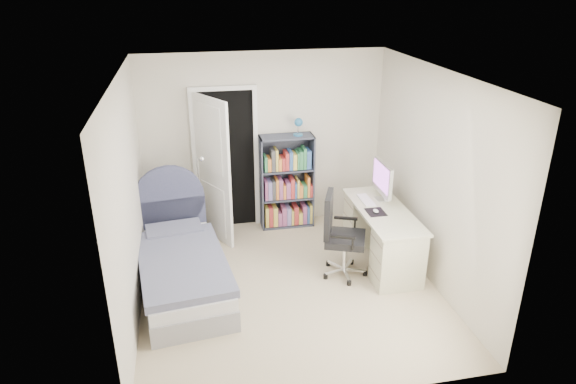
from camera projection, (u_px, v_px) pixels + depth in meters
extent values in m
cube|color=tan|center=(289.00, 288.00, 6.11)|extent=(3.40, 3.60, 0.05)
cube|color=white|center=(289.00, 72.00, 5.12)|extent=(3.40, 3.60, 0.05)
cube|color=beige|center=(264.00, 141.00, 7.26)|extent=(3.40, 0.05, 2.50)
cube|color=beige|center=(336.00, 279.00, 3.97)|extent=(3.40, 0.05, 2.50)
cube|color=beige|center=(126.00, 202.00, 5.30)|extent=(0.05, 3.60, 2.50)
cube|color=beige|center=(435.00, 178.00, 5.93)|extent=(0.05, 3.60, 2.50)
cube|color=black|center=(226.00, 161.00, 7.23)|extent=(0.80, 0.01, 2.00)
cube|color=white|center=(195.00, 163.00, 7.13)|extent=(0.06, 0.06, 2.00)
cube|color=white|center=(256.00, 159.00, 7.29)|extent=(0.06, 0.06, 2.00)
cube|color=white|center=(222.00, 88.00, 6.81)|extent=(0.92, 0.06, 0.06)
cube|color=white|center=(213.00, 171.00, 6.86)|extent=(0.42, 0.72, 2.00)
cube|color=gray|center=(184.00, 281.00, 5.97)|extent=(1.13, 2.00, 0.25)
cube|color=silver|center=(182.00, 267.00, 5.90)|extent=(1.11, 1.96, 0.15)
cube|color=slate|center=(183.00, 263.00, 5.77)|extent=(1.13, 1.72, 0.10)
cube|color=slate|center=(174.00, 231.00, 6.45)|extent=(0.72, 0.46, 0.11)
cube|color=#3E4160|center=(172.00, 225.00, 6.74)|extent=(0.91, 0.17, 0.76)
cylinder|color=#3E4160|center=(169.00, 199.00, 6.59)|extent=(0.91, 0.17, 0.91)
cylinder|color=#DAC786|center=(171.00, 225.00, 7.04)|extent=(0.04, 0.04, 0.50)
cylinder|color=#DAC786|center=(171.00, 214.00, 7.35)|extent=(0.04, 0.04, 0.50)
cylinder|color=#DAC786|center=(196.00, 223.00, 7.11)|extent=(0.04, 0.04, 0.50)
cylinder|color=#DAC786|center=(195.00, 212.00, 7.41)|extent=(0.04, 0.04, 0.50)
cube|color=#DAC786|center=(182.00, 203.00, 7.14)|extent=(0.40, 0.40, 0.03)
cube|color=#DAC786|center=(184.00, 223.00, 7.26)|extent=(0.36, 0.36, 0.02)
cube|color=#B24C33|center=(178.00, 201.00, 7.12)|extent=(0.16, 0.22, 0.03)
cube|color=#3F598C|center=(178.00, 199.00, 7.10)|extent=(0.15, 0.21, 0.03)
cube|color=#D8CC7F|center=(178.00, 197.00, 7.09)|extent=(0.14, 0.20, 0.03)
cylinder|color=silver|center=(204.00, 243.00, 7.06)|extent=(0.18, 0.18, 0.02)
cylinder|color=silver|center=(201.00, 201.00, 6.81)|extent=(0.01, 0.01, 1.27)
sphere|color=silver|center=(202.00, 159.00, 6.55)|extent=(0.07, 0.07, 0.07)
cube|color=#3A3E4F|center=(261.00, 183.00, 7.30)|extent=(0.02, 0.33, 1.36)
cube|color=#3A3E4F|center=(312.00, 180.00, 7.43)|extent=(0.02, 0.33, 1.36)
cube|color=#3A3E4F|center=(286.00, 137.00, 7.10)|extent=(0.76, 0.33, 0.02)
cube|color=#3A3E4F|center=(287.00, 223.00, 7.63)|extent=(0.76, 0.33, 0.02)
cube|color=#3A3E4F|center=(284.00, 178.00, 7.51)|extent=(0.76, 0.01, 1.36)
cube|color=#3A3E4F|center=(287.00, 197.00, 7.46)|extent=(0.72, 0.31, 0.02)
cube|color=#3A3E4F|center=(287.00, 169.00, 7.29)|extent=(0.72, 0.31, 0.02)
cylinder|color=#236698|center=(298.00, 135.00, 7.13)|extent=(0.13, 0.13, 0.02)
cylinder|color=silver|center=(298.00, 128.00, 7.09)|extent=(0.02, 0.02, 0.17)
sphere|color=#236698|center=(299.00, 122.00, 7.02)|extent=(0.12, 0.12, 0.12)
cube|color=#D8BF4C|center=(266.00, 215.00, 7.49)|extent=(0.05, 0.23, 0.30)
cube|color=#B23333|center=(270.00, 215.00, 7.50)|extent=(0.06, 0.23, 0.30)
cube|color=#D8BF4C|center=(275.00, 215.00, 7.51)|extent=(0.06, 0.23, 0.29)
cube|color=#994C7F|center=(279.00, 217.00, 7.54)|extent=(0.06, 0.23, 0.20)
cube|color=#994C7F|center=(283.00, 214.00, 7.54)|extent=(0.06, 0.23, 0.28)
cube|color=#7F72B2|center=(288.00, 214.00, 7.55)|extent=(0.06, 0.23, 0.26)
cube|color=#D8BF4C|center=(291.00, 215.00, 7.57)|extent=(0.03, 0.23, 0.22)
cube|color=#B23333|center=(295.00, 214.00, 7.57)|extent=(0.06, 0.23, 0.27)
cube|color=#D8BF4C|center=(299.00, 216.00, 7.60)|extent=(0.06, 0.23, 0.18)
cube|color=#994C7F|center=(303.00, 213.00, 7.59)|extent=(0.06, 0.23, 0.28)
cube|color=#335999|center=(307.00, 213.00, 7.61)|extent=(0.04, 0.23, 0.25)
cube|color=#D8BF4C|center=(311.00, 212.00, 7.61)|extent=(0.06, 0.23, 0.28)
cube|color=#994C7F|center=(265.00, 189.00, 7.32)|extent=(0.04, 0.23, 0.28)
cube|color=#7F72B2|center=(269.00, 189.00, 7.34)|extent=(0.06, 0.23, 0.27)
cube|color=#3F3F3F|center=(273.00, 189.00, 7.35)|extent=(0.05, 0.23, 0.28)
cube|color=orange|center=(276.00, 188.00, 7.35)|extent=(0.04, 0.23, 0.29)
cube|color=#994C7F|center=(280.00, 188.00, 7.36)|extent=(0.05, 0.23, 0.29)
cube|color=orange|center=(283.00, 190.00, 7.39)|extent=(0.04, 0.23, 0.21)
cube|color=#994C7F|center=(287.00, 189.00, 7.39)|extent=(0.06, 0.23, 0.24)
cube|color=#B23333|center=(291.00, 187.00, 7.39)|extent=(0.05, 0.23, 0.29)
cube|color=#335999|center=(295.00, 188.00, 7.41)|extent=(0.03, 0.23, 0.23)
cube|color=#D8BF4C|center=(297.00, 187.00, 7.41)|extent=(0.03, 0.23, 0.27)
cube|color=orange|center=(300.00, 189.00, 7.43)|extent=(0.05, 0.23, 0.19)
cube|color=#337F4C|center=(304.00, 189.00, 7.45)|extent=(0.06, 0.23, 0.18)
cube|color=orange|center=(307.00, 185.00, 7.43)|extent=(0.03, 0.23, 0.30)
cube|color=#B23333|center=(311.00, 189.00, 7.47)|extent=(0.06, 0.23, 0.18)
cube|color=#337F4C|center=(265.00, 163.00, 7.17)|extent=(0.04, 0.23, 0.21)
cube|color=orange|center=(268.00, 163.00, 7.18)|extent=(0.05, 0.23, 0.18)
cube|color=#3F3F3F|center=(272.00, 159.00, 7.17)|extent=(0.05, 0.23, 0.30)
cube|color=#D8BF4C|center=(276.00, 159.00, 7.18)|extent=(0.03, 0.23, 0.30)
cube|color=orange|center=(279.00, 163.00, 7.21)|extent=(0.04, 0.23, 0.18)
cube|color=#B23333|center=(282.00, 163.00, 7.22)|extent=(0.04, 0.23, 0.18)
cube|color=#B23333|center=(286.00, 160.00, 7.22)|extent=(0.05, 0.23, 0.25)
cube|color=#335999|center=(290.00, 159.00, 7.22)|extent=(0.05, 0.23, 0.26)
cube|color=#D8BF4C|center=(294.00, 160.00, 7.24)|extent=(0.05, 0.23, 0.23)
cube|color=#337F4C|center=(297.00, 160.00, 7.25)|extent=(0.03, 0.23, 0.24)
cube|color=#337F4C|center=(300.00, 159.00, 7.25)|extent=(0.05, 0.23, 0.26)
cube|color=#337F4C|center=(304.00, 157.00, 7.25)|extent=(0.04, 0.23, 0.30)
cube|color=#335999|center=(307.00, 158.00, 7.27)|extent=(0.06, 0.23, 0.26)
cube|color=beige|center=(383.00, 211.00, 6.36)|extent=(0.60, 1.51, 0.03)
cube|color=beige|center=(398.00, 258.00, 6.02)|extent=(0.56, 0.40, 0.70)
cube|color=beige|center=(367.00, 219.00, 6.98)|extent=(0.56, 0.40, 0.70)
cube|color=silver|center=(382.00, 199.00, 6.64)|extent=(0.16, 0.16, 0.01)
cube|color=silver|center=(385.00, 191.00, 6.60)|extent=(0.03, 0.06, 0.22)
cube|color=silver|center=(383.00, 178.00, 6.52)|extent=(0.04, 0.56, 0.40)
cube|color=#CA5EE6|center=(381.00, 177.00, 6.51)|extent=(0.00, 0.50, 0.32)
cube|color=white|center=(366.00, 200.00, 6.60)|extent=(0.13, 0.40, 0.02)
cube|color=black|center=(376.00, 212.00, 6.29)|extent=(0.22, 0.26, 0.00)
ellipsoid|color=white|center=(376.00, 211.00, 6.28)|extent=(0.06, 0.10, 0.03)
cube|color=silver|center=(355.00, 270.00, 6.32)|extent=(0.27, 0.13, 0.02)
cylinder|color=black|center=(365.00, 273.00, 6.31)|extent=(0.07, 0.07, 0.06)
cube|color=silver|center=(348.00, 264.00, 6.45)|extent=(0.20, 0.23, 0.02)
cylinder|color=black|center=(352.00, 262.00, 6.57)|extent=(0.07, 0.07, 0.06)
cube|color=silver|center=(336.00, 265.00, 6.43)|extent=(0.18, 0.25, 0.02)
cylinder|color=black|center=(328.00, 264.00, 6.53)|extent=(0.07, 0.07, 0.06)
cube|color=silver|center=(335.00, 272.00, 6.29)|extent=(0.27, 0.11, 0.02)
cylinder|color=black|center=(326.00, 276.00, 6.25)|extent=(0.07, 0.07, 0.06)
cube|color=silver|center=(347.00, 275.00, 6.22)|extent=(0.05, 0.27, 0.02)
cylinder|color=black|center=(349.00, 283.00, 6.12)|extent=(0.07, 0.07, 0.06)
cylinder|color=silver|center=(345.00, 255.00, 6.26)|extent=(0.06, 0.06, 0.41)
cube|color=black|center=(345.00, 239.00, 6.18)|extent=(0.60, 0.60, 0.09)
cube|color=black|center=(329.00, 214.00, 6.09)|extent=(0.22, 0.42, 0.53)
cube|color=black|center=(343.00, 237.00, 5.89)|extent=(0.28, 0.14, 0.03)
cube|color=black|center=(346.00, 218.00, 6.35)|extent=(0.28, 0.14, 0.03)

